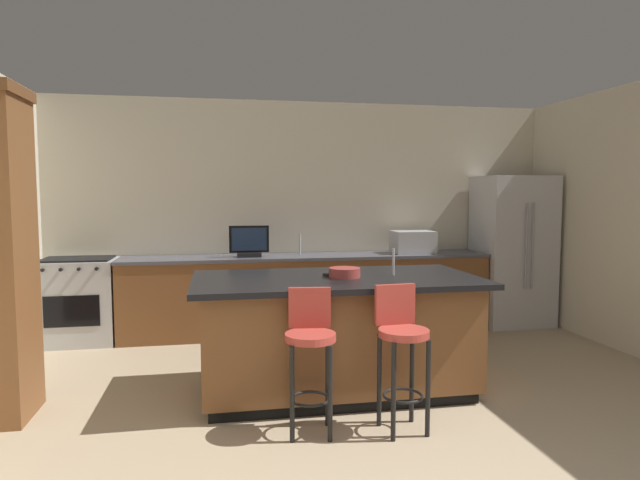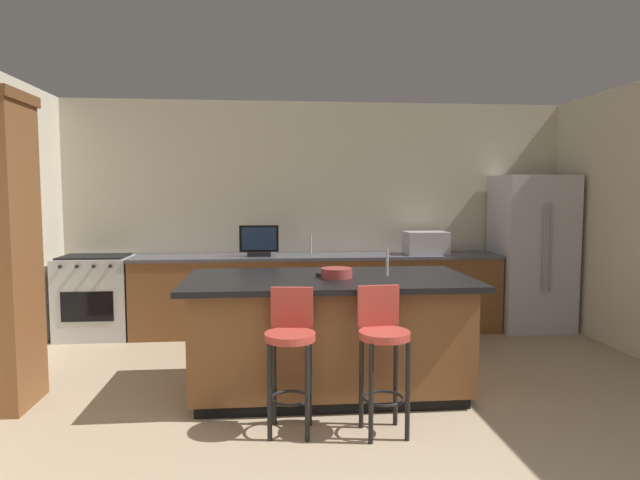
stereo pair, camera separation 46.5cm
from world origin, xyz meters
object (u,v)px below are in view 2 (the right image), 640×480
(microwave, at_px, (426,243))
(bar_stool_right, at_px, (383,346))
(bar_stool_left, at_px, (290,347))
(tv_monitor, at_px, (259,242))
(kitchen_island, at_px, (329,333))
(fruit_bowl, at_px, (337,273))
(refrigerator, at_px, (531,252))
(range_oven, at_px, (96,297))
(tv_remote, at_px, (326,275))

(microwave, relative_size, bar_stool_right, 0.49)
(bar_stool_left, bearing_deg, tv_monitor, 103.25)
(kitchen_island, bearing_deg, bar_stool_left, -115.07)
(tv_monitor, bearing_deg, fruit_bowl, -71.34)
(refrigerator, distance_m, range_oven, 5.06)
(range_oven, relative_size, tv_monitor, 2.09)
(range_oven, distance_m, microwave, 3.81)
(bar_stool_right, bearing_deg, kitchen_island, 104.37)
(bar_stool_left, height_order, bar_stool_right, bar_stool_right)
(bar_stool_left, bearing_deg, range_oven, 135.76)
(range_oven, bearing_deg, tv_monitor, -1.59)
(kitchen_island, relative_size, tv_remote, 13.36)
(kitchen_island, xyz_separation_m, range_oven, (-2.41, 1.94, -0.02))
(range_oven, distance_m, fruit_bowl, 3.20)
(fruit_bowl, bearing_deg, bar_stool_right, -73.69)
(tv_monitor, relative_size, fruit_bowl, 1.76)
(bar_stool_left, bearing_deg, refrigerator, 48.92)
(refrigerator, xyz_separation_m, tv_monitor, (-3.22, -0.00, 0.15))
(refrigerator, relative_size, range_oven, 1.98)
(kitchen_island, height_order, range_oven, kitchen_island)
(tv_monitor, relative_size, bar_stool_right, 0.45)
(kitchen_island, xyz_separation_m, tv_monitor, (-0.59, 1.89, 0.58))
(refrigerator, height_order, tv_monitor, refrigerator)
(bar_stool_left, bearing_deg, tv_remote, 75.12)
(refrigerator, bearing_deg, kitchen_island, -144.28)
(bar_stool_right, bearing_deg, tv_monitor, 102.83)
(fruit_bowl, height_order, tv_remote, fruit_bowl)
(bar_stool_left, xyz_separation_m, bar_stool_right, (0.61, -0.07, 0.01))
(bar_stool_right, relative_size, fruit_bowl, 3.92)
(kitchen_island, distance_m, microwave, 2.43)
(kitchen_island, bearing_deg, fruit_bowl, -30.49)
(bar_stool_left, bearing_deg, fruit_bowl, 67.52)
(range_oven, relative_size, bar_stool_right, 0.94)
(microwave, bearing_deg, fruit_bowl, -123.34)
(bar_stool_right, bearing_deg, microwave, 63.23)
(refrigerator, xyz_separation_m, tv_remote, (-2.65, -1.84, 0.04))
(tv_monitor, xyz_separation_m, tv_remote, (0.57, -1.84, -0.11))
(range_oven, height_order, tv_monitor, tv_monitor)
(fruit_bowl, bearing_deg, microwave, 56.66)
(refrigerator, height_order, microwave, refrigerator)
(tv_remote, bearing_deg, bar_stool_right, -114.78)
(microwave, relative_size, tv_monitor, 1.09)
(microwave, relative_size, fruit_bowl, 1.92)
(bar_stool_left, distance_m, fruit_bowl, 0.88)
(bar_stool_right, bearing_deg, tv_remote, 104.60)
(range_oven, relative_size, bar_stool_left, 0.95)
(tv_monitor, bearing_deg, microwave, 1.52)
(tv_monitor, bearing_deg, tv_remote, -72.81)
(kitchen_island, bearing_deg, refrigerator, 35.72)
(fruit_bowl, relative_size, tv_remote, 1.47)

